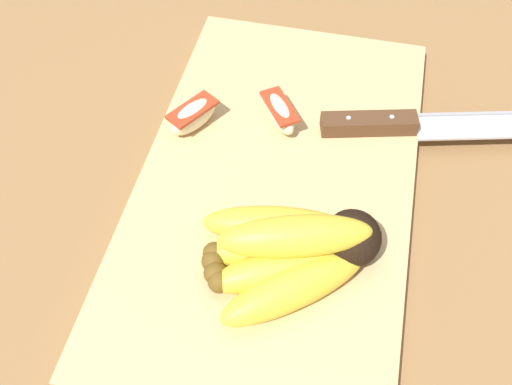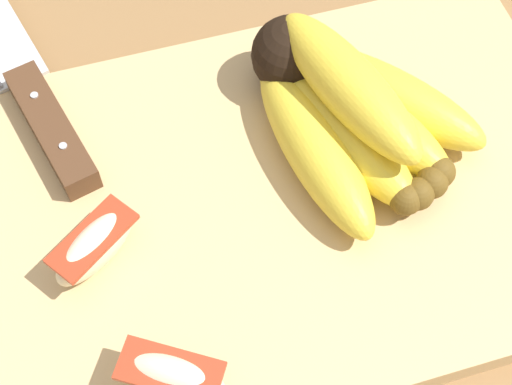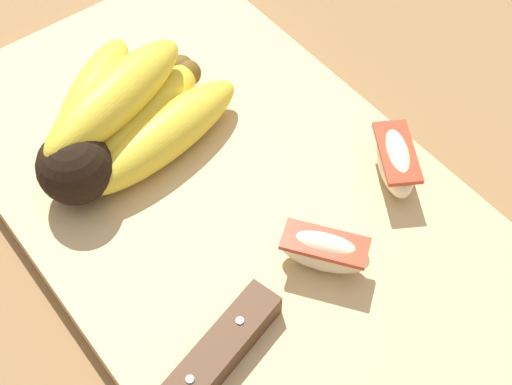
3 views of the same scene
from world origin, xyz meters
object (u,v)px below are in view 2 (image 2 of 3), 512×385
Objects in this scene: apple_wedge_near at (95,246)px; apple_wedge_middle at (172,376)px; banana_bunch at (346,109)px; chefs_knife at (23,80)px.

apple_wedge_middle is (0.02, -0.09, 0.00)m from apple_wedge_near.
apple_wedge_near is 0.09m from apple_wedge_middle.
banana_bunch reaches higher than chefs_knife.
banana_bunch is 0.21m from chefs_knife.
apple_wedge_near and apple_wedge_middle have the same top height.
apple_wedge_near reaches higher than chefs_knife.
apple_wedge_middle is at bearing -74.22° from apple_wedge_near.
apple_wedge_near is at bearing -164.74° from banana_bunch.
banana_bunch is 2.62× the size of apple_wedge_middle.
chefs_knife is at bearing 153.68° from banana_bunch.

